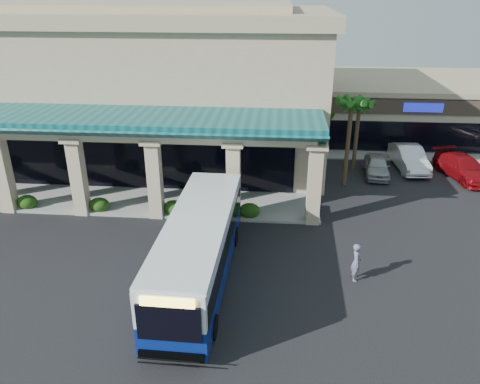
# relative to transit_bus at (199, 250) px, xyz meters

# --- Properties ---
(ground) EXTENTS (110.00, 110.00, 0.00)m
(ground) POSITION_rel_transit_bus_xyz_m (-0.56, 1.00, -1.60)
(ground) COLOR black
(main_building) EXTENTS (30.80, 14.80, 11.35)m
(main_building) POSITION_rel_transit_bus_xyz_m (-8.56, 17.00, 4.08)
(main_building) COLOR tan
(main_building) RESTS_ON ground
(arcade) EXTENTS (30.00, 6.20, 5.70)m
(arcade) POSITION_rel_transit_bus_xyz_m (-8.56, 7.80, 1.25)
(arcade) COLOR #0D4B4F
(arcade) RESTS_ON ground
(strip_mall) EXTENTS (22.50, 12.50, 4.90)m
(strip_mall) POSITION_rel_transit_bus_xyz_m (17.44, 25.00, 0.85)
(strip_mall) COLOR beige
(strip_mall) RESTS_ON ground
(palm_0) EXTENTS (2.40, 2.40, 6.60)m
(palm_0) POSITION_rel_transit_bus_xyz_m (7.94, 12.00, 1.70)
(palm_0) COLOR #1D5B18
(palm_0) RESTS_ON ground
(palm_1) EXTENTS (2.40, 2.40, 5.80)m
(palm_1) POSITION_rel_transit_bus_xyz_m (8.94, 15.00, 1.30)
(palm_1) COLOR #1D5B18
(palm_1) RESTS_ON ground
(broadleaf_tree) EXTENTS (2.60, 2.60, 4.81)m
(broadleaf_tree) POSITION_rel_transit_bus_xyz_m (6.94, 20.00, 0.81)
(broadleaf_tree) COLOR #1A3C0D
(broadleaf_tree) RESTS_ON ground
(transit_bus) EXTENTS (2.90, 11.49, 3.19)m
(transit_bus) POSITION_rel_transit_bus_xyz_m (0.00, 0.00, 0.00)
(transit_bus) COLOR navy
(transit_bus) RESTS_ON ground
(pedestrian) EXTENTS (0.48, 0.70, 1.85)m
(pedestrian) POSITION_rel_transit_bus_xyz_m (7.11, 0.66, -0.67)
(pedestrian) COLOR slate
(pedestrian) RESTS_ON ground
(car_silver) EXTENTS (2.00, 4.24, 1.40)m
(car_silver) POSITION_rel_transit_bus_xyz_m (10.41, 13.99, -0.90)
(car_silver) COLOR #A8A8A8
(car_silver) RESTS_ON ground
(car_white) EXTENTS (2.15, 5.22, 1.68)m
(car_white) POSITION_rel_transit_bus_xyz_m (12.98, 15.42, -0.76)
(car_white) COLOR white
(car_white) RESTS_ON ground
(car_red) EXTENTS (3.47, 5.68, 1.54)m
(car_red) POSITION_rel_transit_bus_xyz_m (16.37, 13.98, -0.83)
(car_red) COLOR maroon
(car_red) RESTS_ON ground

